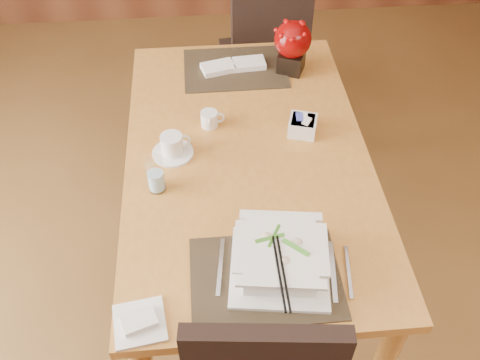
{
  "coord_description": "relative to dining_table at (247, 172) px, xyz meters",
  "views": [
    {
      "loc": [
        -0.16,
        -0.84,
        2.11
      ],
      "look_at": [
        -0.05,
        0.35,
        0.87
      ],
      "focal_mm": 40.0,
      "sensor_mm": 36.0,
      "label": 1
    }
  ],
  "objects": [
    {
      "name": "dining_table",
      "position": [
        0.0,
        0.0,
        0.0
      ],
      "size": [
        0.9,
        1.5,
        0.75
      ],
      "color": "#C38236",
      "rests_on": "ground"
    },
    {
      "name": "placemat_near",
      "position": [
        0.0,
        -0.55,
        0.1
      ],
      "size": [
        0.45,
        0.33,
        0.01
      ],
      "primitive_type": "cube",
      "color": "black",
      "rests_on": "dining_table"
    },
    {
      "name": "placemat_far",
      "position": [
        0.0,
        0.55,
        0.1
      ],
      "size": [
        0.45,
        0.33,
        0.01
      ],
      "primitive_type": "cube",
      "color": "black",
      "rests_on": "dining_table"
    },
    {
      "name": "soup_setting",
      "position": [
        0.04,
        -0.53,
        0.16
      ],
      "size": [
        0.33,
        0.33,
        0.12
      ],
      "rotation": [
        0.0,
        0.0,
        -0.14
      ],
      "color": "white",
      "rests_on": "dining_table"
    },
    {
      "name": "coffee_cup",
      "position": [
        -0.28,
        0.02,
        0.13
      ],
      "size": [
        0.15,
        0.15,
        0.09
      ],
      "rotation": [
        0.0,
        0.0,
        0.25
      ],
      "color": "white",
      "rests_on": "dining_table"
    },
    {
      "name": "water_glass",
      "position": [
        -0.33,
        -0.15,
        0.17
      ],
      "size": [
        0.07,
        0.07,
        0.14
      ],
      "primitive_type": "cylinder",
      "rotation": [
        0.0,
        0.0,
        -0.22
      ],
      "color": "silver",
      "rests_on": "dining_table"
    },
    {
      "name": "creamer_jug",
      "position": [
        -0.13,
        0.17,
        0.13
      ],
      "size": [
        0.09,
        0.09,
        0.06
      ],
      "primitive_type": null,
      "rotation": [
        0.0,
        0.0,
        0.03
      ],
      "color": "white",
      "rests_on": "dining_table"
    },
    {
      "name": "sugar_caddy",
      "position": [
        0.22,
        0.1,
        0.13
      ],
      "size": [
        0.13,
        0.13,
        0.06
      ],
      "primitive_type": "cube",
      "rotation": [
        0.0,
        0.0,
        -0.29
      ],
      "color": "white",
      "rests_on": "dining_table"
    },
    {
      "name": "berry_decor",
      "position": [
        0.24,
        0.52,
        0.23
      ],
      "size": [
        0.16,
        0.16,
        0.23
      ],
      "rotation": [
        0.0,
        0.0,
        -0.4
      ],
      "color": "black",
      "rests_on": "dining_table"
    },
    {
      "name": "napkins_far",
      "position": [
        0.0,
        0.55,
        0.12
      ],
      "size": [
        0.29,
        0.14,
        0.03
      ],
      "primitive_type": null,
      "rotation": [
        0.0,
        0.0,
        0.15
      ],
      "color": "white",
      "rests_on": "dining_table"
    },
    {
      "name": "bread_plate",
      "position": [
        -0.37,
        -0.67,
        0.1
      ],
      "size": [
        0.16,
        0.16,
        0.01
      ],
      "primitive_type": "cube",
      "rotation": [
        0.0,
        0.0,
        0.14
      ],
      "color": "white",
      "rests_on": "dining_table"
    },
    {
      "name": "far_chair",
      "position": [
        0.2,
        1.03,
        -0.14
      ],
      "size": [
        0.46,
        0.46,
        0.91
      ],
      "rotation": [
        0.0,
        0.0,
        3.24
      ],
      "color": "black",
      "rests_on": "ground"
    }
  ]
}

